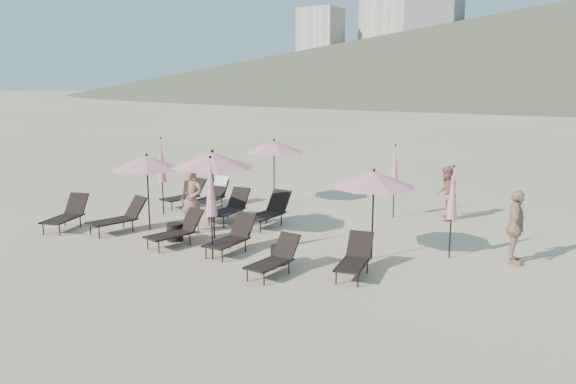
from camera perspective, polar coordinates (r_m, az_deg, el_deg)
The scene contains 25 objects.
ground at distance 13.69m, azimuth -5.64°, elevation -7.11°, with size 800.00×800.00×0.00m, color #D6BA8C.
hotel_skyline at distance 300.01m, azimuth 11.58°, elevation 14.38°, with size 109.00×82.00×55.00m.
lounger_0 at distance 17.87m, azimuth -21.54°, elevation -2.08°, with size 1.13×1.78×0.96m.
lounger_1 at distance 16.99m, azimuth -16.73°, elevation -2.41°, with size 1.02×1.78×0.96m.
lounger_2 at distance 15.18m, azimuth -11.25°, elevation -3.81°, with size 0.91×1.67×0.91m.
lounger_3 at distance 14.31m, azimuth -5.74°, elevation -4.54°, with size 0.63×1.59×0.91m.
lounger_4 at distance 12.63m, azimuth -1.37°, elevation -6.72°, with size 0.66×1.50×0.84m.
lounger_5 at distance 12.68m, azimuth 6.82°, elevation -6.67°, with size 0.86×1.60×0.87m.
lounger_6 at distance 19.97m, azimuth -10.39°, elevation -0.24°, with size 0.94×1.73×0.94m.
lounger_7 at distance 19.68m, azimuth -7.61°, elevation -0.16°, with size 0.79×1.72×1.03m.
lounger_8 at distance 17.65m, azimuth -5.90°, elevation -1.52°, with size 0.77×1.73×0.97m.
lounger_9 at distance 16.92m, azimuth -1.97°, elevation -1.93°, with size 0.72×1.77×1.01m.
umbrella_open_0 at distance 16.64m, azimuth -14.15°, elevation 2.92°, with size 2.12×2.12×2.28m.
umbrella_open_1 at distance 15.41m, azimuth -7.69°, elevation 3.25°, with size 2.31×2.31×2.49m.
umbrella_open_2 at distance 13.58m, azimuth 8.71°, elevation 1.28°, with size 2.08×2.08×2.24m.
umbrella_open_3 at distance 19.88m, azimuth -1.44°, elevation 4.64°, with size 2.18×2.18×2.34m.
umbrella_closed_0 at distance 13.56m, azimuth -7.84°, elevation 0.42°, with size 0.30×0.30×2.56m.
umbrella_closed_1 at distance 14.14m, azimuth 16.37°, elevation -0.17°, with size 0.27×0.27×2.32m.
umbrella_closed_2 at distance 18.68m, azimuth -12.74°, elevation 3.11°, with size 0.30×0.30×2.57m.
umbrella_closed_3 at distance 18.13m, azimuth 10.80°, elevation 2.52°, with size 0.28×0.28×2.37m.
side_table_0 at distance 15.70m, azimuth -11.42°, elevation -4.00°, with size 0.44×0.44×0.49m, color black.
side_table_1 at distance 13.37m, azimuth -1.01°, elevation -6.43°, with size 0.37×0.37×0.47m, color black.
beachgoer_a at distance 16.29m, azimuth -9.76°, elevation -0.84°, with size 0.70×0.46×1.91m, color #A06957.
beachgoer_b at distance 18.27m, azimuth 15.72°, elevation -0.13°, with size 0.84×0.65×1.73m, color #B0695A.
beachgoer_c at distance 14.32m, azimuth 22.11°, elevation -3.35°, with size 1.05×0.44×1.79m, color tan.
Camera 1 is at (7.83, -10.42, 4.19)m, focal length 35.00 mm.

